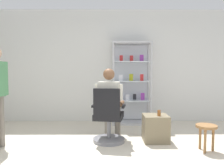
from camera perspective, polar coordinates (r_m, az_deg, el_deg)
back_wall at (r=5.55m, az=0.51°, el=4.53°), size 6.00×0.10×2.70m
display_cabinet_main at (r=5.35m, az=4.83°, el=0.36°), size 0.90×0.45×1.90m
office_chair at (r=3.97m, az=-0.93°, el=-9.12°), size 0.60×0.56×0.96m
seated_shopkeeper at (r=4.07m, az=-0.52°, el=-4.23°), size 0.53×0.60×1.29m
storage_crate at (r=4.15m, az=10.91°, el=-10.86°), size 0.43×0.42×0.47m
tea_glass at (r=4.03m, az=11.76°, el=-7.14°), size 0.06×0.06×0.10m
wooden_stool at (r=3.87m, az=22.66°, el=-10.69°), size 0.32×0.32×0.41m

